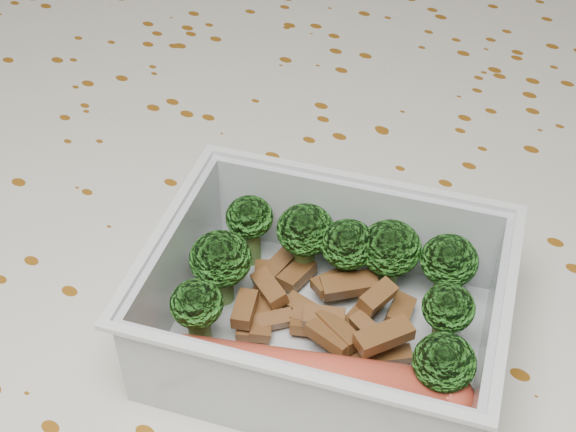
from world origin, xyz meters
The scene contains 6 objects.
dining_table centered at (0.00, 0.00, 0.67)m, with size 1.40×0.90×0.75m.
tablecloth centered at (0.00, 0.00, 0.72)m, with size 1.46×0.96×0.19m.
lunch_container centered at (0.05, -0.04, 0.78)m, with size 0.19×0.16×0.06m.
broccoli_florets centered at (0.05, -0.02, 0.79)m, with size 0.15×0.11×0.04m.
meat_pile centered at (0.05, -0.03, 0.77)m, with size 0.10×0.07×0.03m.
sausage centered at (0.06, -0.07, 0.77)m, with size 0.13×0.07×0.02m.
Camera 1 is at (0.17, -0.25, 1.06)m, focal length 50.00 mm.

